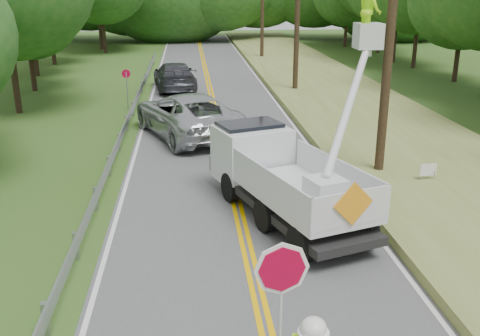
{
  "coord_description": "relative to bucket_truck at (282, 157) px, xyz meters",
  "views": [
    {
      "loc": [
        -1.33,
        -8.05,
        6.28
      ],
      "look_at": [
        0.0,
        6.0,
        1.5
      ],
      "focal_mm": 41.12,
      "sensor_mm": 36.0,
      "label": 1
    }
  ],
  "objects": [
    {
      "name": "suv_darkgrey",
      "position": [
        -3.46,
        18.9,
        -0.63
      ],
      "size": [
        2.96,
        5.9,
        1.64
      ],
      "primitive_type": "imported",
      "rotation": [
        0.0,
        0.0,
        3.26
      ],
      "color": "#3A3C44",
      "rests_on": "road"
    },
    {
      "name": "road",
      "position": [
        -1.31,
        7.06,
        -1.46
      ],
      "size": [
        7.2,
        96.0,
        0.03
      ],
      "color": "#505053",
      "rests_on": "ground"
    },
    {
      "name": "suv_silver",
      "position": [
        -2.71,
        8.03,
        -0.53
      ],
      "size": [
        5.22,
        7.29,
        1.84
      ],
      "primitive_type": "imported",
      "rotation": [
        0.0,
        0.0,
        3.51
      ],
      "color": "silver",
      "rests_on": "road"
    },
    {
      "name": "tall_grass_verge",
      "position": [
        5.79,
        7.06,
        -1.32
      ],
      "size": [
        7.0,
        96.0,
        0.3
      ],
      "primitive_type": "cube",
      "color": "olive",
      "rests_on": "ground"
    },
    {
      "name": "bucket_truck",
      "position": [
        0.0,
        0.0,
        0.0
      ],
      "size": [
        5.39,
        6.83,
        6.27
      ],
      "color": "black",
      "rests_on": "road"
    },
    {
      "name": "utility_poles",
      "position": [
        3.69,
        10.08,
        3.8
      ],
      "size": [
        1.6,
        43.3,
        10.0
      ],
      "color": "black",
      "rests_on": "ground"
    },
    {
      "name": "yard_sign",
      "position": [
        4.89,
        0.91,
        -0.88
      ],
      "size": [
        0.56,
        0.1,
        0.82
      ],
      "color": "white",
      "rests_on": "ground"
    },
    {
      "name": "stop_sign_permanent",
      "position": [
        -5.76,
        13.24,
        -0.1
      ],
      "size": [
        0.45,
        0.12,
        2.13
      ],
      "color": "#9A9DA1",
      "rests_on": "ground"
    },
    {
      "name": "guardrail",
      "position": [
        -5.33,
        7.97,
        -0.92
      ],
      "size": [
        0.18,
        48.0,
        0.77
      ],
      "color": "#9A9DA1",
      "rests_on": "ground"
    }
  ]
}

